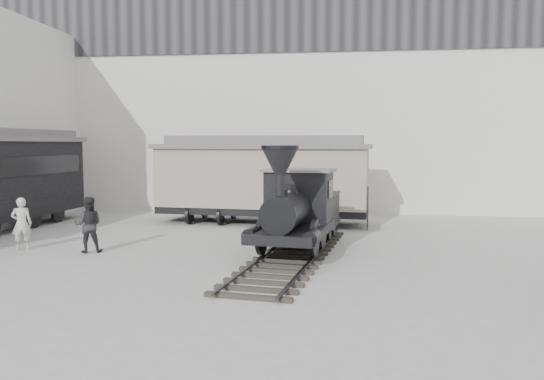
# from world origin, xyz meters

# --- Properties ---
(ground) EXTENTS (90.00, 90.00, 0.00)m
(ground) POSITION_xyz_m (0.00, 0.00, 0.00)
(ground) COLOR #9E9E9B
(north_wall) EXTENTS (34.00, 2.51, 11.00)m
(north_wall) POSITION_xyz_m (0.00, 14.98, 5.55)
(north_wall) COLOR silver
(north_wall) RESTS_ON ground
(locomotive) EXTENTS (3.39, 9.73, 3.37)m
(locomotive) POSITION_xyz_m (1.19, 4.03, 1.24)
(locomotive) COLOR black
(locomotive) RESTS_ON ground
(boxcar) EXTENTS (9.66, 3.82, 3.86)m
(boxcar) POSITION_xyz_m (-0.77, 10.31, 2.02)
(boxcar) COLOR black
(boxcar) RESTS_ON ground
(visitor_a) EXTENTS (0.75, 0.63, 1.75)m
(visitor_a) POSITION_xyz_m (-7.90, 3.51, 0.87)
(visitor_a) COLOR silver
(visitor_a) RESTS_ON ground
(visitor_b) EXTENTS (1.05, 0.92, 1.81)m
(visitor_b) POSITION_xyz_m (-5.51, 3.37, 0.90)
(visitor_b) COLOR #28272B
(visitor_b) RESTS_ON ground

